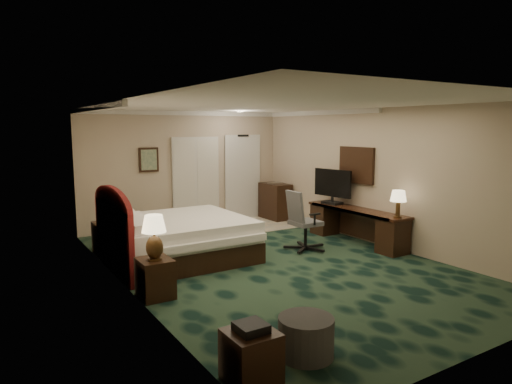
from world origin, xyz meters
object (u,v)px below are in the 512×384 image
minibar (275,201)px  side_table (251,357)px  tv (333,187)px  desk (356,226)px  lamp_near (154,238)px  bed_bench (231,237)px  nightstand_far (107,238)px  nightstand_near (155,278)px  ottoman (306,337)px  desk_chair (306,220)px  lamp_far (106,207)px  bed (179,239)px

minibar → side_table: bearing=-126.0°
tv → minibar: bearing=81.3°
desk → minibar: 2.89m
lamp_near → bed_bench: size_ratio=0.46×
nightstand_far → desk: size_ratio=0.24×
lamp_near → desk: lamp_near is taller
nightstand_near → nightstand_far: (0.01, 2.63, 0.02)m
nightstand_near → ottoman: (0.74, -2.39, -0.07)m
nightstand_far → side_table: bearing=-90.0°
lamp_near → side_table: lamp_near is taller
nightstand_far → bed_bench: size_ratio=0.42×
ottoman → minibar: 7.09m
nightstand_near → ottoman: bearing=-72.8°
bed_bench → minibar: 3.10m
nightstand_near → desk_chair: bearing=14.8°
lamp_far → side_table: lamp_far is taller
desk → minibar: minibar is taller
nightstand_near → desk_chair: 3.41m
lamp_near → minibar: bearing=39.4°
lamp_near → desk_chair: bearing=15.5°
nightstand_near → tv: 4.78m
desk_chair → minibar: 3.02m
side_table → nightstand_far: bearing=90.0°
nightstand_near → bed_bench: 2.67m
nightstand_near → tv: bearing=18.2°
desk → tv: 1.02m
lamp_far → desk_chair: 3.72m
nightstand_near → tv: size_ratio=0.57×
lamp_far → ottoman: size_ratio=1.04×
nightstand_near → lamp_near: (-0.01, -0.05, 0.58)m
nightstand_near → side_table: size_ratio=1.12×
tv → nightstand_far: bearing=156.8°
lamp_far → ottoman: 5.06m
bed → tv: bearing=-1.8°
nightstand_far → side_table: 5.14m
nightstand_near → desk: size_ratio=0.22×
side_table → desk: size_ratio=0.20×
desk_chair → bed_bench: bearing=147.6°
lamp_near → minibar: size_ratio=0.68×
desk_chair → bed: bearing=163.6°
bed → bed_bench: 1.10m
nightstand_far → lamp_near: lamp_near is taller
desk → tv: size_ratio=2.53×
ottoman → side_table: 0.73m
ottoman → desk_chair: (2.54, 3.26, 0.37)m
side_table → desk: 5.53m
bed_bench → desk_chair: (1.18, -0.78, 0.35)m
ottoman → side_table: bearing=-171.1°
side_table → desk_chair: desk_chair is taller
bed_bench → desk: desk is taller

